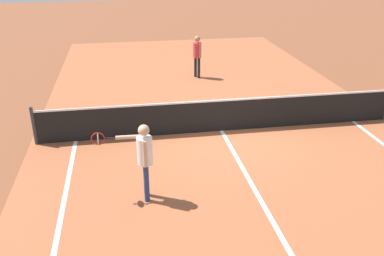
% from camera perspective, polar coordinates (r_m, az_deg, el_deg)
% --- Properties ---
extents(ground_plane, '(60.00, 60.00, 0.00)m').
position_cam_1_polar(ground_plane, '(12.10, 4.05, -0.37)').
color(ground_plane, brown).
extents(court_surface_inbounds, '(10.62, 24.40, 0.00)m').
position_cam_1_polar(court_surface_inbounds, '(12.10, 4.05, -0.37)').
color(court_surface_inbounds, '#9E5433').
rests_on(court_surface_inbounds, ground_plane).
extents(line_center_service, '(0.10, 6.40, 0.01)m').
position_cam_1_polar(line_center_service, '(9.40, 8.60, -8.37)').
color(line_center_service, white).
rests_on(line_center_service, ground_plane).
extents(net, '(10.36, 0.09, 1.07)m').
position_cam_1_polar(net, '(11.91, 4.12, 1.78)').
color(net, '#33383D').
rests_on(net, ground_plane).
extents(player_near, '(1.22, 0.53, 1.70)m').
position_cam_1_polar(player_near, '(8.56, -6.65, -3.51)').
color(player_near, navy).
rests_on(player_near, ground_plane).
extents(player_far, '(0.32, 0.38, 1.67)m').
position_cam_1_polar(player_far, '(16.66, 0.72, 10.30)').
color(player_far, black).
rests_on(player_far, ground_plane).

